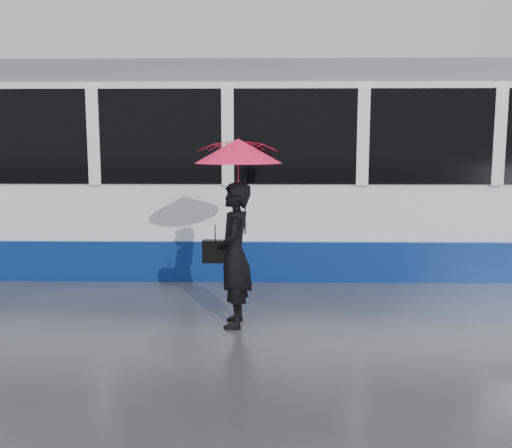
{
  "coord_description": "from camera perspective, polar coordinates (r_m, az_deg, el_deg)",
  "views": [
    {
      "loc": [
        -0.06,
        -7.26,
        2.12
      ],
      "look_at": [
        -0.19,
        -0.17,
        1.1
      ],
      "focal_mm": 40.0,
      "sensor_mm": 36.0,
      "label": 1
    }
  ],
  "objects": [
    {
      "name": "woman",
      "position": [
        6.55,
        -2.18,
        -3.12
      ],
      "size": [
        0.41,
        0.62,
        1.67
      ],
      "primitive_type": "imported",
      "rotation": [
        0.0,
        0.0,
        -1.55
      ],
      "color": "black",
      "rests_on": "ground"
    },
    {
      "name": "umbrella",
      "position": [
        6.42,
        -1.78,
        5.62
      ],
      "size": [
        1.0,
        1.0,
        1.13
      ],
      "rotation": [
        0.0,
        0.0,
        0.02
      ],
      "color": "#E61375",
      "rests_on": "ground"
    },
    {
      "name": "rails",
      "position": [
        9.99,
        1.39,
        -4.02
      ],
      "size": [
        34.0,
        1.51,
        0.02
      ],
      "color": "#3F3D38",
      "rests_on": "ground"
    },
    {
      "name": "handbag",
      "position": [
        6.58,
        -4.09,
        -2.73
      ],
      "size": [
        0.3,
        0.13,
        0.44
      ],
      "rotation": [
        0.0,
        0.0,
        0.02
      ],
      "color": "black",
      "rests_on": "ground"
    },
    {
      "name": "tram",
      "position": [
        9.96,
        12.24,
        5.23
      ],
      "size": [
        26.0,
        2.56,
        3.35
      ],
      "color": "white",
      "rests_on": "ground"
    },
    {
      "name": "ground",
      "position": [
        7.56,
        1.5,
        -8.09
      ],
      "size": [
        90.0,
        90.0,
        0.0
      ],
      "primitive_type": "plane",
      "color": "#2A2A2F",
      "rests_on": "ground"
    }
  ]
}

